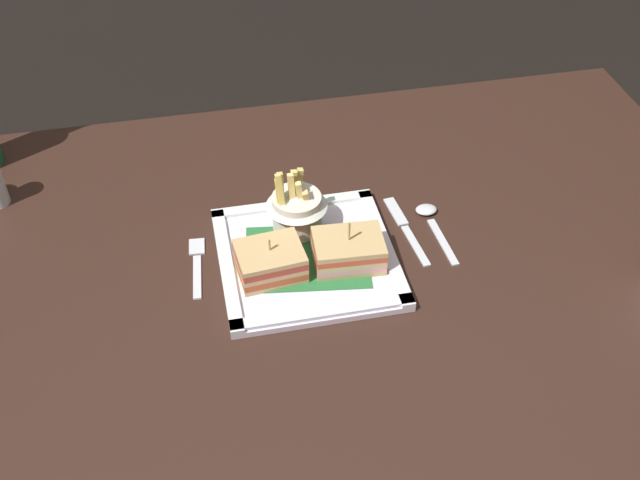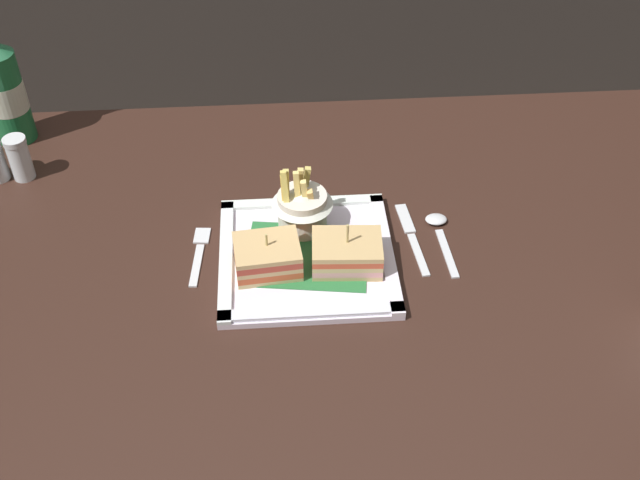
{
  "view_description": "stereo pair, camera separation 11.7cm",
  "coord_description": "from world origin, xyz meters",
  "px_view_note": "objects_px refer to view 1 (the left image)",
  "views": [
    {
      "loc": [
        -0.2,
        -0.85,
        1.58
      ],
      "look_at": [
        -0.02,
        0.0,
        0.8
      ],
      "focal_mm": 43.91,
      "sensor_mm": 36.0,
      "label": 1
    },
    {
      "loc": [
        -0.08,
        -0.87,
        1.58
      ],
      "look_at": [
        -0.02,
        0.0,
        0.8
      ],
      "focal_mm": 43.91,
      "sensor_mm": 36.0,
      "label": 2
    }
  ],
  "objects_px": {
    "dining_table": "(333,302)",
    "sandwich_half_left": "(270,261)",
    "sandwich_half_right": "(348,251)",
    "square_plate": "(307,257)",
    "fries_cup": "(296,206)",
    "spoon": "(431,218)",
    "fork": "(197,262)",
    "knife": "(405,227)"
  },
  "relations": [
    {
      "from": "dining_table",
      "to": "sandwich_half_left",
      "type": "bearing_deg",
      "value": -167.67
    },
    {
      "from": "square_plate",
      "to": "sandwich_half_right",
      "type": "height_order",
      "value": "sandwich_half_right"
    },
    {
      "from": "dining_table",
      "to": "sandwich_half_right",
      "type": "height_order",
      "value": "sandwich_half_right"
    },
    {
      "from": "fries_cup",
      "to": "dining_table",
      "type": "bearing_deg",
      "value": -57.54
    },
    {
      "from": "square_plate",
      "to": "sandwich_half_left",
      "type": "height_order",
      "value": "sandwich_half_left"
    },
    {
      "from": "sandwich_half_right",
      "to": "knife",
      "type": "xyz_separation_m",
      "value": [
        0.11,
        0.07,
        -0.03
      ]
    },
    {
      "from": "square_plate",
      "to": "fries_cup",
      "type": "relative_size",
      "value": 2.33
    },
    {
      "from": "dining_table",
      "to": "spoon",
      "type": "relative_size",
      "value": 9.63
    },
    {
      "from": "dining_table",
      "to": "square_plate",
      "type": "distance_m",
      "value": 0.11
    },
    {
      "from": "square_plate",
      "to": "sandwich_half_left",
      "type": "relative_size",
      "value": 2.57
    },
    {
      "from": "sandwich_half_right",
      "to": "fork",
      "type": "xyz_separation_m",
      "value": [
        -0.22,
        0.05,
        -0.03
      ]
    },
    {
      "from": "sandwich_half_left",
      "to": "spoon",
      "type": "height_order",
      "value": "sandwich_half_left"
    },
    {
      "from": "fork",
      "to": "knife",
      "type": "bearing_deg",
      "value": 2.71
    },
    {
      "from": "dining_table",
      "to": "fork",
      "type": "bearing_deg",
      "value": 171.31
    },
    {
      "from": "square_plate",
      "to": "spoon",
      "type": "height_order",
      "value": "square_plate"
    },
    {
      "from": "dining_table",
      "to": "knife",
      "type": "height_order",
      "value": "knife"
    },
    {
      "from": "sandwich_half_right",
      "to": "knife",
      "type": "height_order",
      "value": "sandwich_half_right"
    },
    {
      "from": "fries_cup",
      "to": "spoon",
      "type": "height_order",
      "value": "fries_cup"
    },
    {
      "from": "spoon",
      "to": "sandwich_half_left",
      "type": "bearing_deg",
      "value": -164.2
    },
    {
      "from": "sandwich_half_right",
      "to": "spoon",
      "type": "relative_size",
      "value": 0.77
    },
    {
      "from": "square_plate",
      "to": "sandwich_half_right",
      "type": "distance_m",
      "value": 0.07
    },
    {
      "from": "dining_table",
      "to": "spoon",
      "type": "bearing_deg",
      "value": 17.75
    },
    {
      "from": "fork",
      "to": "spoon",
      "type": "height_order",
      "value": "spoon"
    },
    {
      "from": "sandwich_half_left",
      "to": "fries_cup",
      "type": "relative_size",
      "value": 0.91
    },
    {
      "from": "knife",
      "to": "fries_cup",
      "type": "bearing_deg",
      "value": 172.75
    },
    {
      "from": "dining_table",
      "to": "fork",
      "type": "relative_size",
      "value": 10.59
    },
    {
      "from": "square_plate",
      "to": "fries_cup",
      "type": "bearing_deg",
      "value": 92.42
    },
    {
      "from": "fork",
      "to": "fries_cup",
      "type": "bearing_deg",
      "value": 13.05
    },
    {
      "from": "sandwich_half_left",
      "to": "sandwich_half_right",
      "type": "height_order",
      "value": "sandwich_half_right"
    },
    {
      "from": "fries_cup",
      "to": "spoon",
      "type": "distance_m",
      "value": 0.22
    },
    {
      "from": "fries_cup",
      "to": "fork",
      "type": "height_order",
      "value": "fries_cup"
    },
    {
      "from": "square_plate",
      "to": "sandwich_half_left",
      "type": "bearing_deg",
      "value": -156.79
    },
    {
      "from": "dining_table",
      "to": "sandwich_half_left",
      "type": "distance_m",
      "value": 0.17
    },
    {
      "from": "square_plate",
      "to": "knife",
      "type": "relative_size",
      "value": 1.6
    },
    {
      "from": "sandwich_half_left",
      "to": "sandwich_half_right",
      "type": "xyz_separation_m",
      "value": [
        0.12,
        -0.0,
        -0.0
      ]
    },
    {
      "from": "fries_cup",
      "to": "knife",
      "type": "xyz_separation_m",
      "value": [
        0.17,
        -0.02,
        -0.05
      ]
    },
    {
      "from": "square_plate",
      "to": "fries_cup",
      "type": "height_order",
      "value": "fries_cup"
    },
    {
      "from": "square_plate",
      "to": "spoon",
      "type": "distance_m",
      "value": 0.22
    },
    {
      "from": "fries_cup",
      "to": "spoon",
      "type": "xyz_separation_m",
      "value": [
        0.22,
        -0.01,
        -0.05
      ]
    },
    {
      "from": "dining_table",
      "to": "square_plate",
      "type": "bearing_deg",
      "value": 175.3
    },
    {
      "from": "dining_table",
      "to": "sandwich_half_right",
      "type": "bearing_deg",
      "value": -50.9
    },
    {
      "from": "sandwich_half_left",
      "to": "fries_cup",
      "type": "xyz_separation_m",
      "value": [
        0.06,
        0.09,
        0.02
      ]
    }
  ]
}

